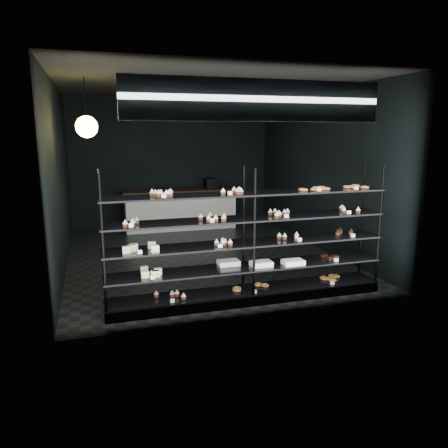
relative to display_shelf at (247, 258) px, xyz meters
name	(u,v)px	position (x,y,z in m)	size (l,w,h in m)	color
room	(201,174)	(-0.07, 2.45, 0.97)	(5.01, 6.01, 3.20)	black
display_shelf	(247,258)	(0.00, 0.00, 0.00)	(4.00, 0.50, 1.91)	black
signage	(258,100)	(-0.07, -0.48, 2.12)	(3.30, 0.05, 0.50)	#0F0C40
pendant_lamp	(87,127)	(-2.07, 1.50, 1.82)	(0.33, 0.33, 0.89)	black
service_counter	(181,209)	(0.03, 4.95, -0.13)	(2.80, 0.65, 1.23)	silver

